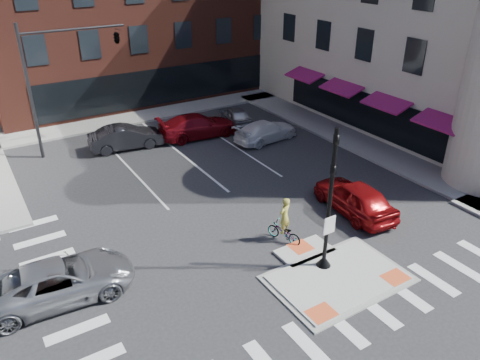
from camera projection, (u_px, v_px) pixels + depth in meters
ground at (330, 272)px, 18.89m from camera, size 120.00×120.00×0.00m
refuge_island at (334, 275)px, 18.67m from camera, size 5.40×4.65×0.13m
sidewalk_e at (352, 139)px, 31.49m from camera, size 3.00×24.00×0.15m
sidewalk_n at (172, 110)px, 36.92m from camera, size 26.00×3.00×0.15m
building_e at (458, 1)px, 34.04m from camera, size 21.90×23.90×17.70m
building_far_left at (6, 9)px, 54.12m from camera, size 10.00×12.00×10.00m
signal_pole at (328, 218)px, 18.12m from camera, size 0.60×0.60×5.98m
mast_arm_signal at (94, 48)px, 28.07m from camera, size 6.10×2.24×8.00m
silver_suv at (60, 280)px, 17.29m from camera, size 5.59×2.89×1.51m
red_sedan at (355, 197)px, 22.77m from camera, size 2.37×4.95×1.63m
white_pickup at (266, 131)px, 31.15m from camera, size 4.85×2.48×1.35m
bg_car_dark at (126, 137)px, 29.90m from camera, size 4.81×2.22×1.53m
bg_car_silver at (235, 115)px, 34.05m from camera, size 2.15×4.02×1.30m
bg_car_red at (198, 126)px, 31.70m from camera, size 5.60×2.65×1.58m
cyclist at (284, 227)px, 20.56m from camera, size 1.13×1.80×2.16m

